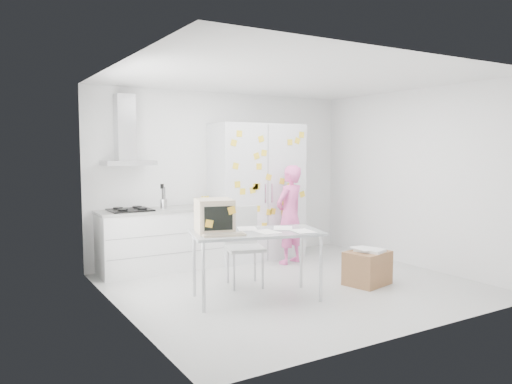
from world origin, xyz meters
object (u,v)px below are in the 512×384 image
chair (243,241)px  person (290,215)px  cardboard_box (367,267)px  desk (230,224)px

chair → person: bearing=45.2°
cardboard_box → person: bearing=96.6°
person → cardboard_box: (0.18, -1.55, -0.54)m
desk → cardboard_box: size_ratio=2.59×
desk → chair: 0.79m
chair → cardboard_box: chair is taller
person → chair: (-1.23, -0.70, -0.19)m
person → cardboard_box: 1.65m
desk → cardboard_box: 2.04m
person → desk: person is taller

